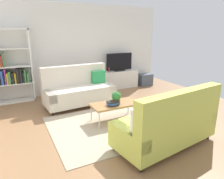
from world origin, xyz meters
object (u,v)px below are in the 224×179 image
object	(u,v)px
tv	(119,62)
bookshelf	(10,69)
table_book_0	(113,105)
couch_beige	(79,90)
tv_console	(119,79)
potted_plant	(116,98)
couch_green	(168,124)
vase_0	(104,69)
bottle_0	(109,70)
coffee_table	(115,104)
storage_trunk	(145,79)

from	to	relation	value
tv	bookshelf	distance (m)	3.54
table_book_0	bookshelf	bearing A→B (deg)	126.24
couch_beige	tv_console	bearing A→B (deg)	-154.19
couch_beige	potted_plant	world-z (taller)	couch_beige
potted_plant	couch_green	bearing A→B (deg)	-77.58
vase_0	bottle_0	distance (m)	0.18
potted_plant	vase_0	distance (m)	2.80
coffee_table	vase_0	size ratio (longest dim) A/B	5.87
bottle_0	table_book_0	bearing A→B (deg)	-114.59
potted_plant	table_book_0	bearing A→B (deg)	-162.40
potted_plant	bottle_0	xyz separation A→B (m)	(1.08, 2.55, 0.15)
vase_0	table_book_0	bearing A→B (deg)	-110.97
coffee_table	bottle_0	bearing A→B (deg)	66.63
table_book_0	coffee_table	bearing A→B (deg)	42.05
couch_green	tv_console	world-z (taller)	couch_green
couch_green	tv	size ratio (longest dim) A/B	1.99
couch_beige	bottle_0	xyz separation A→B (m)	(1.47, 1.06, 0.28)
coffee_table	tv_console	world-z (taller)	tv_console
coffee_table	tv	bearing A→B (deg)	59.15
couch_beige	tv	size ratio (longest dim) A/B	1.96
couch_green	bottle_0	distance (m)	3.99
tv_console	tv	size ratio (longest dim) A/B	1.40
bookshelf	storage_trunk	world-z (taller)	bookshelf
coffee_table	vase_0	distance (m)	2.75
bookshelf	potted_plant	xyz separation A→B (m)	(2.04, -2.61, -0.41)
potted_plant	couch_beige	bearing A→B (deg)	104.67
storage_trunk	couch_green	bearing A→B (deg)	-120.89
storage_trunk	bottle_0	distance (m)	1.60
coffee_table	potted_plant	xyz separation A→B (m)	(-0.00, -0.06, 0.18)
storage_trunk	table_book_0	world-z (taller)	table_book_0
vase_0	storage_trunk	bearing A→B (deg)	-5.10
storage_trunk	vase_0	size ratio (longest dim) A/B	2.77
coffee_table	table_book_0	xyz separation A→B (m)	(-0.11, -0.10, 0.04)
tv_console	storage_trunk	bearing A→B (deg)	-5.19
storage_trunk	bookshelf	bearing A→B (deg)	178.52
storage_trunk	potted_plant	bearing A→B (deg)	-136.25
table_book_0	vase_0	xyz separation A→B (m)	(1.02, 2.67, 0.30)
bookshelf	vase_0	size ratio (longest dim) A/B	11.20
table_book_0	bottle_0	distance (m)	2.85
couch_green	table_book_0	size ratio (longest dim) A/B	8.30
couch_green	coffee_table	world-z (taller)	couch_green
potted_plant	vase_0	xyz separation A→B (m)	(0.92, 2.64, 0.16)
vase_0	coffee_table	bearing A→B (deg)	-109.59
storage_trunk	bottle_0	size ratio (longest dim) A/B	3.12
tv	table_book_0	size ratio (longest dim) A/B	4.17
bookshelf	vase_0	xyz separation A→B (m)	(2.96, 0.03, -0.25)
coffee_table	couch_beige	bearing A→B (deg)	105.43
couch_beige	potted_plant	size ratio (longest dim) A/B	6.60
couch_beige	coffee_table	bearing A→B (deg)	100.95
bookshelf	vase_0	world-z (taller)	bookshelf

